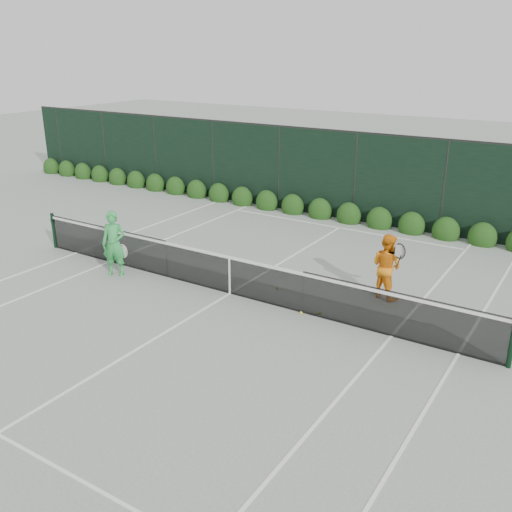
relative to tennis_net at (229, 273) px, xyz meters
The scene contains 8 objects.
ground 0.53m from the tennis_net, ahead, with size 80.00×80.00×0.00m, color gray.
tennis_net is the anchor object (origin of this frame).
player_woman 3.30m from the tennis_net, 169.47° to the right, with size 0.75×0.64×1.74m.
player_man 3.78m from the tennis_net, 29.13° to the left, with size 0.97×0.83×1.59m.
court_lines 0.53m from the tennis_net, ahead, with size 11.03×23.83×0.01m.
windscreen_fence 2.88m from the tennis_net, 89.49° to the right, with size 32.00×21.07×3.06m.
hedge_row 7.16m from the tennis_net, 89.80° to the left, with size 31.66×0.65×0.94m.
tennis_balls 2.00m from the tennis_net, ahead, with size 1.61×1.01×0.07m.
Camera 1 is at (7.39, -10.47, 5.69)m, focal length 40.00 mm.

